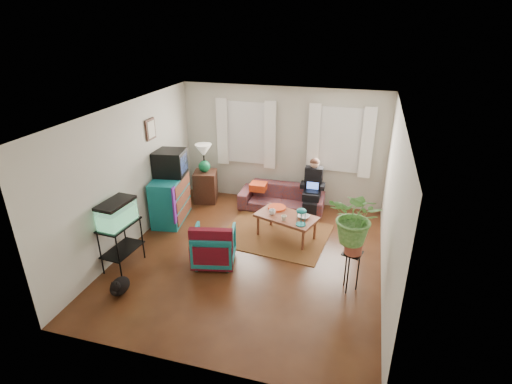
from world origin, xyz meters
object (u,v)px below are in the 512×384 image
(aquarium_stand, at_px, (122,245))
(coffee_table, at_px, (286,227))
(sofa, at_px, (282,194))
(dresser, at_px, (170,198))
(side_table, at_px, (206,186))
(armchair, at_px, (214,244))
(plant_stand, at_px, (350,271))

(aquarium_stand, distance_m, coffee_table, 3.00)
(aquarium_stand, bearing_deg, sofa, 58.36)
(coffee_table, bearing_deg, dresser, -163.19)
(side_table, distance_m, aquarium_stand, 2.84)
(coffee_table, bearing_deg, side_table, 170.59)
(side_table, xyz_separation_m, coffee_table, (2.12, -1.13, -0.12))
(armchair, distance_m, plant_stand, 2.31)
(sofa, relative_size, coffee_table, 1.63)
(sofa, relative_size, dresser, 1.71)
(plant_stand, bearing_deg, coffee_table, 134.42)
(sofa, height_order, aquarium_stand, aquarium_stand)
(plant_stand, bearing_deg, dresser, 159.68)
(sofa, height_order, plant_stand, sofa)
(sofa, relative_size, armchair, 2.60)
(side_table, relative_size, plant_stand, 1.05)
(sofa, relative_size, side_table, 2.58)
(side_table, xyz_separation_m, aquarium_stand, (-0.35, -2.82, 0.05))
(dresser, bearing_deg, sofa, 18.91)
(side_table, bearing_deg, sofa, 2.02)
(side_table, relative_size, dresser, 0.66)
(sofa, xyz_separation_m, aquarium_stand, (-2.12, -2.88, 0.04))
(dresser, distance_m, coffee_table, 2.48)
(side_table, distance_m, dresser, 1.11)
(armchair, xyz_separation_m, plant_stand, (2.30, -0.14, -0.02))
(side_table, relative_size, armchair, 1.01)
(sofa, distance_m, dresser, 2.39)
(sofa, height_order, dresser, dresser)
(sofa, bearing_deg, armchair, -107.09)
(armchair, distance_m, coffee_table, 1.55)
(sofa, relative_size, plant_stand, 2.71)
(plant_stand, bearing_deg, aquarium_stand, -174.21)
(sofa, distance_m, coffee_table, 1.25)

